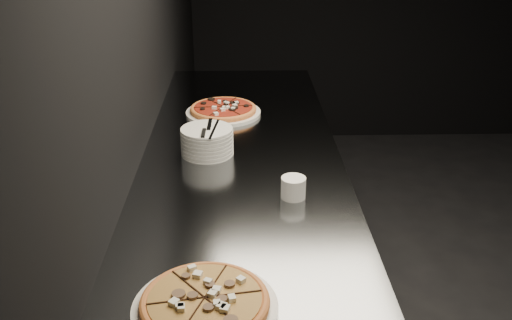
{
  "coord_description": "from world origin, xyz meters",
  "views": [
    {
      "loc": [
        -2.12,
        -1.88,
        1.79
      ],
      "look_at": [
        -2.08,
        -0.09,
        0.97
      ],
      "focal_mm": 40.0,
      "sensor_mm": 36.0,
      "label": 1
    }
  ],
  "objects_px": {
    "pizza_tomato": "(223,110)",
    "plate_stack": "(207,141)",
    "pizza_mushroom": "(205,304)",
    "cutlery": "(208,129)",
    "ramekin": "(293,187)",
    "counter": "(243,267)"
  },
  "relations": [
    {
      "from": "pizza_tomato",
      "to": "plate_stack",
      "type": "xyz_separation_m",
      "value": [
        -0.05,
        -0.43,
        0.03
      ]
    },
    {
      "from": "pizza_tomato",
      "to": "plate_stack",
      "type": "distance_m",
      "value": 0.43
    },
    {
      "from": "counter",
      "to": "cutlery",
      "type": "relative_size",
      "value": 11.94
    },
    {
      "from": "counter",
      "to": "pizza_mushroom",
      "type": "relative_size",
      "value": 7.0
    },
    {
      "from": "pizza_mushroom",
      "to": "counter",
      "type": "bearing_deg",
      "value": 83.98
    },
    {
      "from": "ramekin",
      "to": "plate_stack",
      "type": "bearing_deg",
      "value": 129.75
    },
    {
      "from": "pizza_tomato",
      "to": "ramekin",
      "type": "xyz_separation_m",
      "value": [
        0.25,
        -0.78,
        0.02
      ]
    },
    {
      "from": "counter",
      "to": "ramekin",
      "type": "distance_m",
      "value": 0.59
    },
    {
      "from": "pizza_mushroom",
      "to": "ramekin",
      "type": "distance_m",
      "value": 0.61
    },
    {
      "from": "plate_stack",
      "to": "counter",
      "type": "bearing_deg",
      "value": -32.98
    },
    {
      "from": "cutlery",
      "to": "ramekin",
      "type": "height_order",
      "value": "cutlery"
    },
    {
      "from": "counter",
      "to": "ramekin",
      "type": "relative_size",
      "value": 30.68
    },
    {
      "from": "plate_stack",
      "to": "ramekin",
      "type": "xyz_separation_m",
      "value": [
        0.29,
        -0.35,
        -0.01
      ]
    },
    {
      "from": "counter",
      "to": "cutlery",
      "type": "xyz_separation_m",
      "value": [
        -0.12,
        0.07,
        0.56
      ]
    },
    {
      "from": "cutlery",
      "to": "ramekin",
      "type": "bearing_deg",
      "value": -48.64
    },
    {
      "from": "counter",
      "to": "pizza_tomato",
      "type": "distance_m",
      "value": 0.7
    },
    {
      "from": "plate_stack",
      "to": "cutlery",
      "type": "bearing_deg",
      "value": -62.38
    },
    {
      "from": "pizza_mushroom",
      "to": "cutlery",
      "type": "relative_size",
      "value": 1.71
    },
    {
      "from": "pizza_mushroom",
      "to": "plate_stack",
      "type": "xyz_separation_m",
      "value": [
        -0.04,
        0.9,
        0.03
      ]
    },
    {
      "from": "plate_stack",
      "to": "cutlery",
      "type": "distance_m",
      "value": 0.06
    },
    {
      "from": "counter",
      "to": "plate_stack",
      "type": "xyz_separation_m",
      "value": [
        -0.13,
        0.08,
        0.51
      ]
    },
    {
      "from": "cutlery",
      "to": "ramekin",
      "type": "relative_size",
      "value": 2.57
    }
  ]
}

